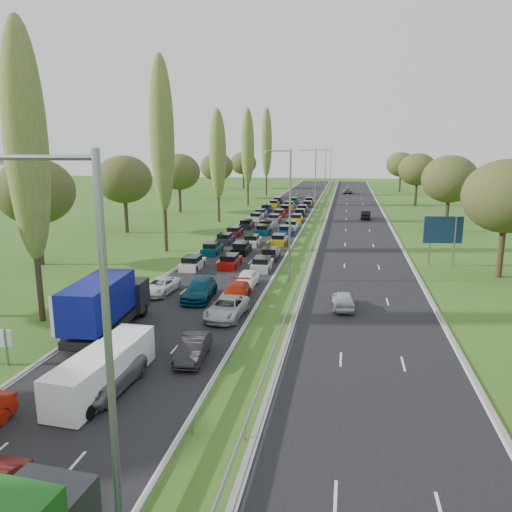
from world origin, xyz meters
The scene contains 23 objects.
ground centered at (4.50, 80.00, 0.00)m, with size 260.00×260.00×0.00m, color #35591B.
near_carriageway centered at (-2.25, 82.50, 0.00)m, with size 10.50×215.00×0.04m, color black.
far_carriageway centered at (11.25, 82.50, 0.00)m, with size 10.50×215.00×0.04m, color black.
central_reservation centered at (4.50, 82.50, 0.55)m, with size 2.36×215.00×0.32m.
lamp_columns centered at (4.50, 78.00, 6.00)m, with size 0.18×140.18×12.00m.
poplar_row centered at (-11.50, 68.17, 12.39)m, with size 2.80×127.80×22.44m.
woodland_left centered at (-22.00, 62.63, 7.68)m, with size 8.00×166.00×11.10m.
woodland_right centered at (24.00, 66.67, 7.68)m, with size 8.00×153.00×11.10m.
traffic_queue_fill centered at (-2.22, 77.53, 0.44)m, with size 9.10×68.49×0.80m.
near_car_2 centered at (-5.73, 36.93, 0.67)m, with size 2.17×4.71×1.31m, color white.
near_car_6 centered at (-2.18, 19.96, 0.77)m, with size 2.49×5.40×1.50m, color slate.
near_car_7 centered at (-2.00, 36.06, 0.80)m, with size 2.18×5.37×1.56m, color #043147.
near_car_9 centered at (1.06, 24.49, 0.71)m, with size 1.45×4.16×1.37m, color black.
near_car_10 centered at (1.25, 32.02, 0.73)m, with size 2.36×5.12×1.42m, color #ACB0B5.
near_car_11 centered at (1.07, 35.90, 0.73)m, with size 1.98×4.87×1.41m, color #A7200A.
near_car_12 centered at (1.07, 40.30, 0.74)m, with size 1.69×4.21×1.43m, color white.
far_car_0 centered at (9.52, 35.64, 0.69)m, with size 1.59×3.94×1.34m, color silver.
far_car_1 centered at (12.81, 86.76, 0.77)m, with size 1.59×4.55×1.50m, color black.
far_car_2 centered at (9.59, 138.16, 0.78)m, with size 2.51×5.45×1.52m, color slate.
blue_lorry centered at (-5.86, 27.66, 1.96)m, with size 2.49×8.95×3.78m.
white_van_front centered at (-2.40, 19.16, 1.06)m, with size 2.02×5.14×2.07m.
white_van_rear centered at (-2.16, 21.90, 1.05)m, with size 1.99×5.07×2.04m.
direction_sign centered at (19.40, 51.95, 3.57)m, with size 3.97×0.66×5.20m.
Camera 1 is at (9.50, -1.46, 11.98)m, focal length 35.00 mm.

